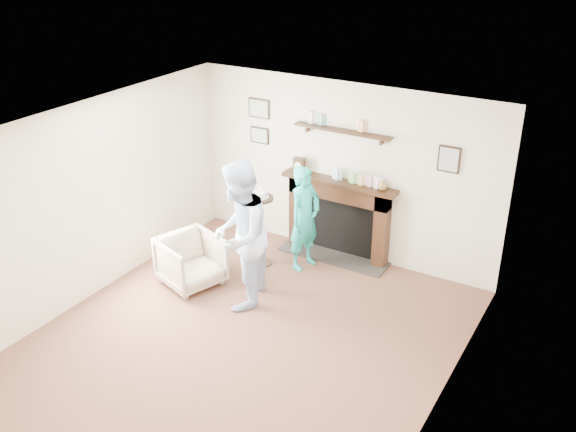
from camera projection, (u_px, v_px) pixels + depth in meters
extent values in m
plane|color=brown|center=(245.00, 340.00, 7.42)|extent=(5.00, 5.00, 0.00)
cube|color=beige|center=(343.00, 171.00, 8.83)|extent=(4.50, 0.04, 2.50)
cube|color=beige|center=(90.00, 201.00, 7.91)|extent=(0.04, 5.00, 2.50)
cube|color=beige|center=(445.00, 302.00, 5.86)|extent=(0.04, 5.00, 2.50)
cube|color=silver|center=(237.00, 133.00, 6.35)|extent=(4.50, 5.00, 0.04)
cube|color=black|center=(298.00, 210.00, 9.36)|extent=(0.18, 0.20, 1.10)
cube|color=black|center=(382.00, 230.00, 8.75)|extent=(0.18, 0.20, 1.10)
cube|color=black|center=(339.00, 192.00, 8.87)|extent=(1.50, 0.20, 0.24)
cube|color=black|center=(340.00, 225.00, 9.16)|extent=(1.14, 0.06, 0.86)
cube|color=#2D2B28|center=(333.00, 256.00, 9.19)|extent=(1.60, 0.44, 0.03)
cube|color=black|center=(339.00, 183.00, 8.78)|extent=(1.68, 0.26, 0.05)
cube|color=black|center=(342.00, 131.00, 8.52)|extent=(1.40, 0.15, 0.03)
cube|color=black|center=(259.00, 108.00, 9.14)|extent=(0.34, 0.03, 0.28)
cube|color=black|center=(260.00, 135.00, 9.31)|extent=(0.30, 0.03, 0.24)
cube|color=black|center=(449.00, 159.00, 7.97)|extent=(0.28, 0.03, 0.34)
cube|color=black|center=(299.00, 165.00, 9.01)|extent=(0.16, 0.09, 0.22)
cylinder|color=beige|center=(298.00, 166.00, 8.97)|extent=(0.11, 0.01, 0.11)
sphere|color=green|center=(382.00, 186.00, 8.46)|extent=(0.12, 0.12, 0.12)
imported|color=tan|center=(193.00, 283.00, 8.55)|extent=(0.94, 0.92, 0.68)
imported|color=silver|center=(242.00, 302.00, 8.14)|extent=(0.97, 1.10, 1.89)
imported|color=teal|center=(304.00, 265.00, 8.99)|extent=(0.46, 0.60, 1.47)
cylinder|color=black|center=(261.00, 263.00, 9.04)|extent=(0.30, 0.30, 0.02)
cylinder|color=black|center=(261.00, 231.00, 8.83)|extent=(0.06, 0.06, 0.96)
cylinder|color=black|center=(260.00, 198.00, 8.61)|extent=(0.36, 0.36, 0.03)
cylinder|color=silver|center=(260.00, 197.00, 8.61)|extent=(0.25, 0.25, 0.01)
cylinder|color=white|center=(260.00, 194.00, 8.59)|extent=(0.19, 0.19, 0.07)
cylinder|color=#DBBF8A|center=(260.00, 190.00, 8.56)|extent=(0.01, 0.01, 0.05)
sphere|color=orange|center=(260.00, 188.00, 8.55)|extent=(0.02, 0.02, 0.02)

